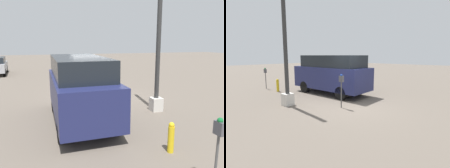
% 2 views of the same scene
% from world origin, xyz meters
% --- Properties ---
extents(ground_plane, '(80.00, 80.00, 0.00)m').
position_xyz_m(ground_plane, '(0.00, 0.00, 0.00)').
color(ground_plane, '#60564C').
extents(parking_meter_near, '(0.21, 0.12, 1.49)m').
position_xyz_m(parking_meter_near, '(0.01, 0.55, 1.10)').
color(parking_meter_near, '#4C4C4C').
rests_on(parking_meter_near, ground).
extents(parking_meter_far, '(0.21, 0.12, 1.44)m').
position_xyz_m(parking_meter_far, '(6.82, 0.62, 1.06)').
color(parking_meter_far, '#4C4C4C').
rests_on(parking_meter_far, ground).
extents(lamp_post, '(0.44, 0.44, 6.17)m').
position_xyz_m(lamp_post, '(2.13, 1.89, 2.21)').
color(lamp_post, beige).
rests_on(lamp_post, ground).
extents(parked_van, '(4.77, 1.93, 2.29)m').
position_xyz_m(parked_van, '(2.35, -1.27, 1.23)').
color(parked_van, navy).
rests_on(parked_van, ground).
extents(fire_hydrant, '(0.16, 0.16, 0.81)m').
position_xyz_m(fire_hydrant, '(5.33, 0.57, 0.41)').
color(fire_hydrant, gold).
rests_on(fire_hydrant, ground).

